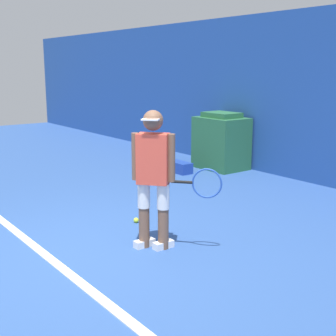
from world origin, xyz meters
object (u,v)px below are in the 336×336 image
tennis_player (155,174)px  equipment_bag (176,166)px  tennis_ball (136,220)px  covered_chair (221,142)px

tennis_player → equipment_bag: (-2.93, 2.60, -0.75)m
tennis_ball → covered_chair: covered_chair is taller
covered_chair → tennis_player: bearing=-52.9°
covered_chair → equipment_bag: (-0.29, -0.90, -0.43)m
tennis_player → equipment_bag: size_ratio=2.12×
tennis_ball → equipment_bag: bearing=132.3°
tennis_ball → tennis_player: bearing=-19.5°
covered_chair → equipment_bag: covered_chair is taller
tennis_player → tennis_ball: size_ratio=22.69×
tennis_ball → covered_chair: (-1.80, 3.20, 0.50)m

